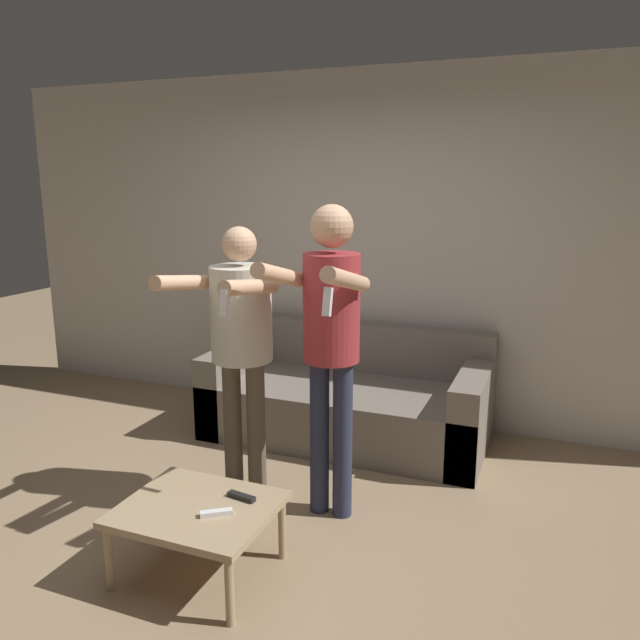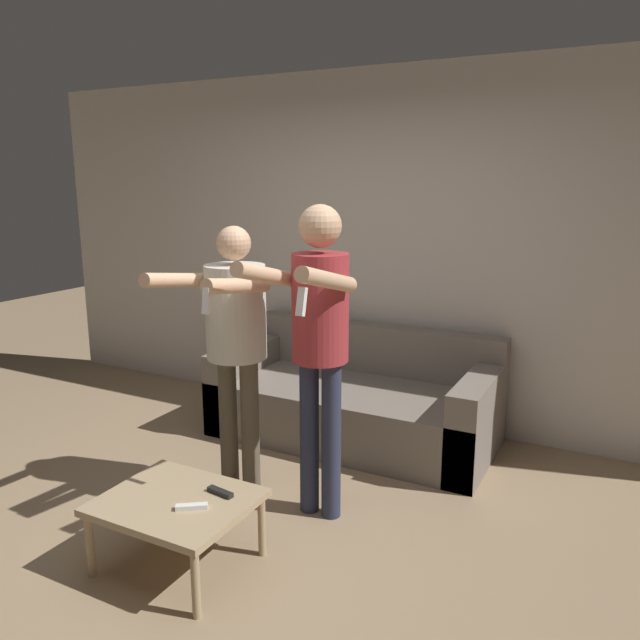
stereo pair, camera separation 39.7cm
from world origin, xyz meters
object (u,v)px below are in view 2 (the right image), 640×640
at_px(couch, 355,402).
at_px(coffee_table, 177,506).
at_px(remote_far, 220,492).
at_px(person_standing_left, 235,329).
at_px(remote_near, 192,507).
at_px(person_standing_right, 319,327).

height_order(couch, coffee_table, couch).
distance_m(coffee_table, remote_far, 0.22).
relative_size(person_standing_left, coffee_table, 2.26).
distance_m(person_standing_left, coffee_table, 1.05).
bearing_deg(couch, coffee_table, -93.48).
distance_m(couch, remote_near, 1.91).
height_order(person_standing_left, coffee_table, person_standing_left).
bearing_deg(coffee_table, couch, 86.52).
distance_m(person_standing_left, remote_near, 1.08).
relative_size(person_standing_left, remote_far, 10.62).
height_order(coffee_table, remote_near, remote_near).
bearing_deg(remote_near, person_standing_left, 110.12).
xyz_separation_m(person_standing_right, remote_near, (-0.26, -0.80, -0.73)).
height_order(person_standing_left, remote_near, person_standing_left).
xyz_separation_m(person_standing_right, remote_far, (-0.23, -0.62, -0.73)).
bearing_deg(person_standing_right, person_standing_left, 179.89).
xyz_separation_m(person_standing_left, person_standing_right, (0.55, -0.00, 0.07)).
relative_size(person_standing_left, remote_near, 11.37).
bearing_deg(remote_far, person_standing_left, 117.83).
distance_m(person_standing_right, remote_near, 1.11).
distance_m(couch, coffee_table, 1.87).
distance_m(remote_near, remote_far, 0.18).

